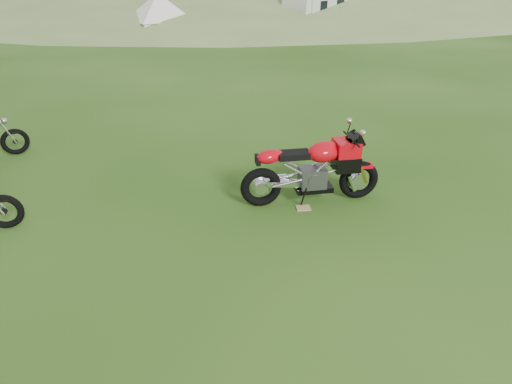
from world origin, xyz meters
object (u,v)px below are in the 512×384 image
tent_right (195,8)px  plywood_board (303,208)px  sport_motorcycle (312,165)px  caravan (319,11)px  tent_mid (159,13)px

tent_right → plywood_board: bearing=-124.3°
sport_motorcycle → plywood_board: (-0.22, -0.15, -0.64)m
plywood_board → caravan: bearing=54.0°
tent_mid → caravan: 9.06m
tent_right → caravan: (6.13, -3.85, -0.10)m
sport_motorcycle → caravan: (12.17, 16.89, 0.42)m
sport_motorcycle → tent_mid: size_ratio=0.80×
plywood_board → tent_mid: tent_mid is taller
plywood_board → tent_right: 21.84m
plywood_board → sport_motorcycle: bearing=34.4°
plywood_board → tent_mid: bearing=79.4°
sport_motorcycle → tent_mid: (3.41, 19.17, 0.52)m
caravan → sport_motorcycle: bearing=-142.6°
tent_mid → caravan: (8.76, -2.29, -0.09)m
sport_motorcycle → caravan: bearing=73.0°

